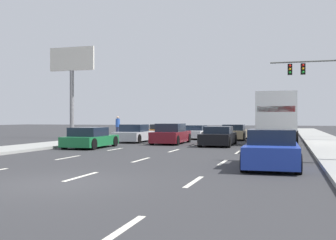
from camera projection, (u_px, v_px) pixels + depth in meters
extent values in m
plane|color=#333335|center=(217.00, 139.00, 34.45)|extent=(140.00, 140.00, 0.00)
cube|color=#9E9E99|center=(328.00, 143.00, 27.25)|extent=(2.92, 80.00, 0.14)
cube|color=#9E9E99|center=(102.00, 139.00, 32.08)|extent=(2.92, 80.00, 0.14)
cube|color=silver|center=(68.00, 158.00, 17.59)|extent=(0.14, 2.00, 0.01)
cube|color=silver|center=(115.00, 149.00, 22.38)|extent=(0.14, 2.00, 0.01)
cube|color=silver|center=(146.00, 144.00, 27.17)|extent=(0.14, 2.00, 0.01)
cube|color=silver|center=(167.00, 140.00, 31.96)|extent=(0.14, 2.00, 0.01)
cube|color=silver|center=(183.00, 137.00, 36.75)|extent=(0.14, 2.00, 0.01)
cube|color=silver|center=(195.00, 135.00, 41.54)|extent=(0.14, 2.00, 0.01)
cube|color=silver|center=(205.00, 133.00, 46.33)|extent=(0.14, 2.00, 0.01)
cube|color=silver|center=(212.00, 132.00, 51.12)|extent=(0.14, 2.00, 0.01)
cube|color=silver|center=(219.00, 131.00, 55.91)|extent=(0.14, 2.00, 0.01)
cube|color=silver|center=(224.00, 130.00, 60.70)|extent=(0.14, 2.00, 0.01)
cube|color=silver|center=(81.00, 176.00, 11.82)|extent=(0.14, 2.00, 0.01)
cube|color=silver|center=(141.00, 160.00, 16.61)|extent=(0.14, 2.00, 0.01)
cube|color=silver|center=(174.00, 151.00, 21.40)|extent=(0.14, 2.00, 0.01)
cube|color=silver|center=(195.00, 145.00, 26.19)|extent=(0.14, 2.00, 0.01)
cube|color=silver|center=(209.00, 141.00, 30.98)|extent=(0.14, 2.00, 0.01)
cube|color=silver|center=(220.00, 138.00, 35.77)|extent=(0.14, 2.00, 0.01)
cube|color=silver|center=(228.00, 136.00, 40.56)|extent=(0.14, 2.00, 0.01)
cube|color=silver|center=(234.00, 134.00, 45.35)|extent=(0.14, 2.00, 0.01)
cube|color=silver|center=(239.00, 132.00, 50.14)|extent=(0.14, 2.00, 0.01)
cube|color=silver|center=(244.00, 131.00, 54.93)|extent=(0.14, 2.00, 0.01)
cube|color=silver|center=(247.00, 130.00, 59.72)|extent=(0.14, 2.00, 0.01)
cube|color=silver|center=(119.00, 231.00, 6.06)|extent=(0.14, 2.00, 0.01)
cube|color=silver|center=(194.00, 182.00, 10.85)|extent=(0.14, 2.00, 0.01)
cube|color=silver|center=(223.00, 162.00, 15.64)|extent=(0.14, 2.00, 0.01)
cube|color=silver|center=(238.00, 152.00, 20.43)|extent=(0.14, 2.00, 0.01)
cube|color=silver|center=(248.00, 146.00, 25.22)|extent=(0.14, 2.00, 0.01)
cube|color=silver|center=(254.00, 141.00, 30.01)|extent=(0.14, 2.00, 0.01)
cube|color=silver|center=(259.00, 138.00, 34.80)|extent=(0.14, 2.00, 0.01)
cube|color=silver|center=(262.00, 136.00, 39.59)|extent=(0.14, 2.00, 0.01)
cube|color=silver|center=(265.00, 134.00, 44.37)|extent=(0.14, 2.00, 0.01)
cube|color=silver|center=(267.00, 133.00, 49.16)|extent=(0.14, 2.00, 0.01)
cube|color=silver|center=(269.00, 131.00, 53.95)|extent=(0.14, 2.00, 0.01)
cube|color=silver|center=(271.00, 130.00, 58.74)|extent=(0.14, 2.00, 0.01)
cube|color=orange|center=(162.00, 133.00, 36.03)|extent=(1.71, 4.22, 0.62)
cube|color=#192333|center=(162.00, 127.00, 36.00)|extent=(1.51, 2.02, 0.45)
cylinder|color=black|center=(159.00, 133.00, 37.75)|extent=(0.22, 0.64, 0.64)
cylinder|color=black|center=(175.00, 134.00, 37.29)|extent=(0.22, 0.64, 0.64)
cylinder|color=black|center=(148.00, 135.00, 34.76)|extent=(0.22, 0.64, 0.64)
cylinder|color=black|center=(165.00, 135.00, 34.31)|extent=(0.22, 0.64, 0.64)
cube|color=#B7BABF|center=(135.00, 136.00, 29.52)|extent=(1.93, 4.48, 0.63)
cube|color=#192333|center=(134.00, 128.00, 29.33)|extent=(1.65, 1.98, 0.53)
cylinder|color=black|center=(132.00, 136.00, 31.35)|extent=(0.24, 0.65, 0.64)
cylinder|color=black|center=(153.00, 137.00, 30.90)|extent=(0.24, 0.65, 0.64)
cylinder|color=black|center=(116.00, 139.00, 28.13)|extent=(0.24, 0.65, 0.64)
cylinder|color=black|center=(138.00, 139.00, 27.68)|extent=(0.24, 0.65, 0.64)
cube|color=#196B38|center=(91.00, 141.00, 23.57)|extent=(1.96, 4.09, 0.56)
cube|color=#192333|center=(88.00, 132.00, 23.30)|extent=(1.70, 2.11, 0.51)
cylinder|color=black|center=(89.00, 141.00, 25.23)|extent=(0.23, 0.64, 0.64)
cylinder|color=black|center=(114.00, 141.00, 24.76)|extent=(0.23, 0.64, 0.64)
cylinder|color=black|center=(64.00, 144.00, 22.38)|extent=(0.23, 0.64, 0.64)
cylinder|color=black|center=(93.00, 144.00, 21.91)|extent=(0.23, 0.64, 0.64)
cube|color=white|center=(196.00, 134.00, 34.09)|extent=(1.81, 4.33, 0.59)
cube|color=#192333|center=(195.00, 128.00, 33.94)|extent=(1.57, 2.12, 0.43)
cylinder|color=black|center=(191.00, 134.00, 35.87)|extent=(0.23, 0.64, 0.64)
cylinder|color=black|center=(209.00, 134.00, 35.38)|extent=(0.23, 0.64, 0.64)
cylinder|color=black|center=(182.00, 136.00, 32.80)|extent=(0.23, 0.64, 0.64)
cylinder|color=black|center=(201.00, 136.00, 32.31)|extent=(0.23, 0.64, 0.64)
cube|color=maroon|center=(171.00, 137.00, 27.44)|extent=(1.89, 4.54, 0.70)
cube|color=#192333|center=(171.00, 127.00, 27.32)|extent=(1.63, 2.28, 0.54)
cylinder|color=black|center=(166.00, 138.00, 29.30)|extent=(0.23, 0.64, 0.64)
cylinder|color=black|center=(189.00, 138.00, 28.85)|extent=(0.23, 0.64, 0.64)
cylinder|color=black|center=(152.00, 140.00, 26.02)|extent=(0.23, 0.64, 0.64)
cylinder|color=black|center=(177.00, 140.00, 25.57)|extent=(0.23, 0.64, 0.64)
cube|color=tan|center=(234.00, 134.00, 32.75)|extent=(1.91, 4.26, 0.62)
cube|color=#192333|center=(234.00, 127.00, 32.58)|extent=(1.67, 1.83, 0.48)
cylinder|color=black|center=(226.00, 135.00, 34.50)|extent=(0.23, 0.64, 0.64)
cylinder|color=black|center=(247.00, 135.00, 34.02)|extent=(0.23, 0.64, 0.64)
cylinder|color=black|center=(220.00, 136.00, 31.48)|extent=(0.23, 0.64, 0.64)
cylinder|color=black|center=(243.00, 137.00, 31.00)|extent=(0.23, 0.64, 0.64)
cube|color=black|center=(218.00, 138.00, 25.53)|extent=(1.93, 4.72, 0.64)
cube|color=#192333|center=(219.00, 130.00, 25.57)|extent=(1.66, 2.20, 0.43)
cylinder|color=black|center=(210.00, 139.00, 27.48)|extent=(0.23, 0.64, 0.64)
cylinder|color=black|center=(235.00, 139.00, 27.03)|extent=(0.23, 0.64, 0.64)
cylinder|color=black|center=(200.00, 142.00, 24.03)|extent=(0.23, 0.64, 0.64)
cylinder|color=black|center=(229.00, 142.00, 23.58)|extent=(0.23, 0.64, 0.64)
cube|color=white|center=(277.00, 112.00, 27.44)|extent=(2.52, 6.51, 2.45)
cube|color=red|center=(276.00, 109.00, 24.34)|extent=(2.23, 0.06, 0.36)
cube|color=#141E4C|center=(278.00, 122.00, 31.44)|extent=(2.39, 1.85, 2.27)
cylinder|color=black|center=(262.00, 134.00, 31.77)|extent=(0.31, 0.96, 0.96)
cylinder|color=black|center=(294.00, 135.00, 31.11)|extent=(0.31, 0.96, 0.96)
cylinder|color=black|center=(258.00, 137.00, 26.53)|extent=(0.31, 0.96, 0.96)
cylinder|color=black|center=(296.00, 138.00, 25.87)|extent=(0.31, 0.96, 0.96)
cube|color=slate|center=(275.00, 144.00, 20.09)|extent=(1.85, 4.27, 0.61)
cube|color=#192333|center=(275.00, 134.00, 20.14)|extent=(1.59, 2.02, 0.44)
cylinder|color=black|center=(259.00, 144.00, 21.82)|extent=(0.23, 0.64, 0.64)
cylinder|color=black|center=(291.00, 145.00, 21.38)|extent=(0.23, 0.64, 0.64)
cylinder|color=black|center=(256.00, 148.00, 18.79)|extent=(0.23, 0.64, 0.64)
cylinder|color=black|center=(293.00, 149.00, 18.36)|extent=(0.23, 0.64, 0.64)
cube|color=#1E389E|center=(272.00, 154.00, 14.01)|extent=(1.84, 4.26, 0.69)
cube|color=#192333|center=(272.00, 137.00, 13.92)|extent=(1.58, 1.88, 0.51)
cylinder|color=black|center=(251.00, 154.00, 15.73)|extent=(0.23, 0.64, 0.64)
cylinder|color=black|center=(295.00, 155.00, 15.29)|extent=(0.23, 0.64, 0.64)
cylinder|color=black|center=(244.00, 162.00, 12.73)|extent=(0.23, 0.64, 0.64)
cylinder|color=black|center=(298.00, 164.00, 12.29)|extent=(0.23, 0.64, 0.64)
cylinder|color=#595B56|center=(305.00, 62.00, 35.54)|extent=(6.06, 0.14, 0.14)
cube|color=black|center=(303.00, 69.00, 35.60)|extent=(0.40, 0.56, 0.95)
sphere|color=red|center=(303.00, 65.00, 35.30)|extent=(0.20, 0.20, 0.20)
sphere|color=orange|center=(303.00, 69.00, 35.30)|extent=(0.20, 0.20, 0.20)
sphere|color=green|center=(303.00, 72.00, 35.30)|extent=(0.20, 0.20, 0.20)
cube|color=black|center=(290.00, 69.00, 35.92)|extent=(0.40, 0.56, 0.95)
sphere|color=red|center=(290.00, 66.00, 35.62)|extent=(0.20, 0.20, 0.20)
sphere|color=orange|center=(290.00, 69.00, 35.62)|extent=(0.20, 0.20, 0.20)
sphere|color=green|center=(290.00, 72.00, 35.62)|extent=(0.20, 0.20, 0.20)
cylinder|color=slate|center=(72.00, 104.00, 34.91)|extent=(0.36, 0.36, 5.90)
cube|color=silver|center=(72.00, 59.00, 34.90)|extent=(4.22, 0.20, 2.03)
cylinder|color=#1E233F|center=(118.00, 132.00, 35.72)|extent=(0.32, 0.32, 0.84)
cylinder|color=#264CA5|center=(118.00, 123.00, 35.72)|extent=(0.38, 0.38, 0.73)
sphere|color=tan|center=(118.00, 117.00, 35.71)|extent=(0.23, 0.23, 0.23)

